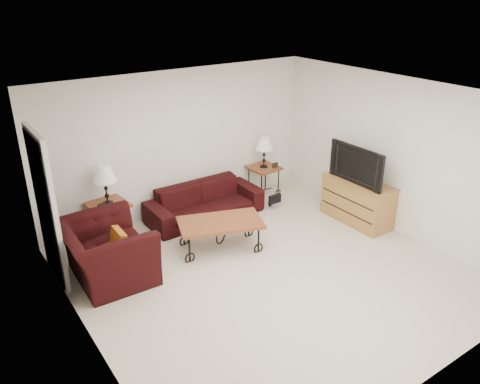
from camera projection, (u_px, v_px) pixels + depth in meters
name	position (u px, v px, depth m)	size (l,w,h in m)	color
ground	(268.00, 273.00, 6.73)	(5.00, 5.00, 0.00)	beige
wall_back	(180.00, 144.00, 8.11)	(5.00, 0.02, 2.50)	silver
wall_front	(439.00, 283.00, 4.35)	(5.00, 0.02, 2.50)	silver
wall_left	(80.00, 248.00, 4.93)	(0.02, 5.00, 2.50)	silver
wall_right	(395.00, 156.00, 7.53)	(0.02, 5.00, 2.50)	silver
ceiling	(273.00, 97.00, 5.73)	(5.00, 5.00, 0.00)	white
doorway	(45.00, 210.00, 6.28)	(0.08, 0.94, 2.04)	black
sofa	(205.00, 202.00, 8.22)	(2.02, 0.79, 0.59)	black
side_table_left	(110.00, 222.00, 7.50)	(0.57, 0.57, 0.63)	brown
side_table_right	(264.00, 181.00, 9.10)	(0.53, 0.53, 0.58)	brown
lamp_left	(106.00, 185.00, 7.25)	(0.35, 0.35, 0.63)	black
lamp_right	(264.00, 152.00, 8.87)	(0.33, 0.33, 0.58)	black
photo_frame_left	(101.00, 206.00, 7.17)	(0.13, 0.02, 0.10)	black
photo_frame_right	(275.00, 165.00, 8.93)	(0.12, 0.02, 0.10)	black
coffee_table	(221.00, 235.00, 7.27)	(1.25, 0.68, 0.47)	brown
armchair	(107.00, 252.00, 6.48)	(1.25, 1.09, 0.81)	black
throw_pillow	(118.00, 243.00, 6.48)	(0.37, 0.10, 0.37)	#C95519
tv_stand	(357.00, 201.00, 8.07)	(0.51, 1.22, 0.73)	#BC7046
television	(361.00, 164.00, 7.78)	(1.09, 0.14, 0.63)	black
backpack	(270.00, 194.00, 8.64)	(0.37, 0.29, 0.48)	black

